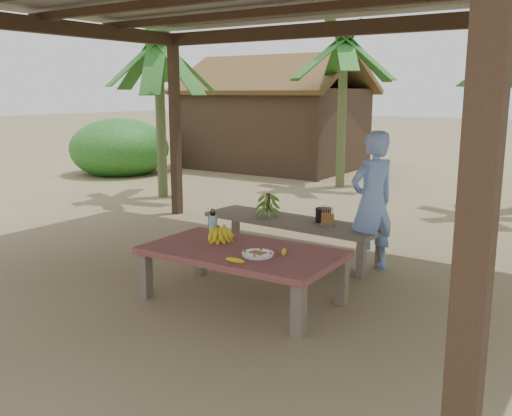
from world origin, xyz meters
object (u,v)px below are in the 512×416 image
Objects in this scene: bench at (291,224)px; cooking_pot at (323,216)px; water_flask at (213,225)px; work_table at (242,256)px; plate at (258,254)px; ripe_banana_bunch at (218,232)px; woman at (372,202)px.

cooking_pot reaches higher than bench.
water_flask is at bearing -110.87° from cooking_pot.
work_table is 0.28m from plate.
water_flask reaches higher than cooking_pot.
bench is at bearing -166.42° from cooking_pot.
ripe_banana_bunch is 0.99× the size of water_flask.
water_flask reaches higher than bench.
work_table is 6.50× the size of ripe_banana_bunch.
bench is at bearing 89.87° from ripe_banana_bunch.
water_flask reaches higher than work_table.
woman is (0.62, -0.07, 0.24)m from cooking_pot.
plate reaches higher than work_table.
woman is at bearing 77.27° from plate.
work_table is 0.60m from water_flask.
ripe_banana_bunch is at bearing -6.82° from woman.
bench is 0.40m from cooking_pot.
water_flask is at bearing 154.21° from work_table.
work_table is 1.57m from bench.
ripe_banana_bunch is 1.00× the size of plate.
water_flask reaches higher than ripe_banana_bunch.
plate is 0.99× the size of water_flask.
cooking_pot is 0.66m from woman.
bench is at bearing 101.98° from work_table.
cooking_pot is 0.12× the size of woman.
work_table is 0.82× the size of bench.
woman reaches higher than water_flask.
work_table is at bearing 6.03° from woman.
plate is (0.62, -0.23, -0.07)m from ripe_banana_bunch.
cooking_pot is at bearing -68.26° from woman.
bench is 7.94× the size of ripe_banana_bunch.
plate is at bearing -82.03° from cooking_pot.
woman is (0.37, 1.66, 0.25)m from plate.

